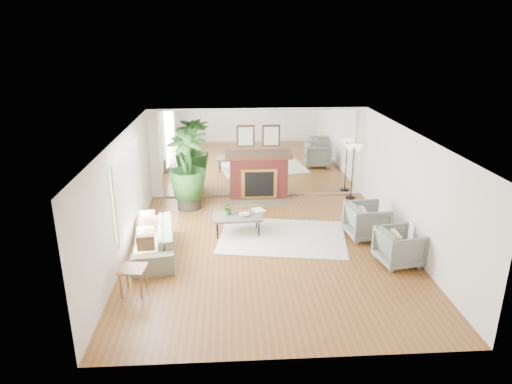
{
  "coord_description": "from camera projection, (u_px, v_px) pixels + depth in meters",
  "views": [
    {
      "loc": [
        -0.83,
        -8.85,
        4.43
      ],
      "look_at": [
        -0.24,
        0.6,
        1.11
      ],
      "focal_mm": 32.0,
      "sensor_mm": 36.0,
      "label": 1
    }
  ],
  "objects": [
    {
      "name": "fireplace",
      "position": [
        259.0,
        176.0,
        12.7
      ],
      "size": [
        1.85,
        0.83,
        2.05
      ],
      "color": "maroon",
      "rests_on": "ground"
    },
    {
      "name": "potted_ficus",
      "position": [
        187.0,
        167.0,
        11.79
      ],
      "size": [
        1.23,
        1.23,
        2.14
      ],
      "color": "black",
      "rests_on": "ground"
    },
    {
      "name": "coffee_table",
      "position": [
        237.0,
        217.0,
        10.49
      ],
      "size": [
        1.16,
        0.72,
        0.45
      ],
      "rotation": [
        0.0,
        0.0,
        0.05
      ],
      "color": "#645B4F",
      "rests_on": "ground"
    },
    {
      "name": "ground",
      "position": [
        269.0,
        250.0,
        9.84
      ],
      "size": [
        7.0,
        7.0,
        0.0
      ],
      "primitive_type": "plane",
      "color": "brown",
      "rests_on": "ground"
    },
    {
      "name": "area_rug",
      "position": [
        282.0,
        237.0,
        10.41
      ],
      "size": [
        3.11,
        2.44,
        0.03
      ],
      "primitive_type": "cube",
      "rotation": [
        0.0,
        0.0,
        -0.16
      ],
      "color": "silver",
      "rests_on": "ground"
    },
    {
      "name": "wall_back",
      "position": [
        258.0,
        153.0,
        12.72
      ],
      "size": [
        6.0,
        0.02,
        2.5
      ],
      "primitive_type": "cube",
      "color": "white",
      "rests_on": "ground"
    },
    {
      "name": "side_table",
      "position": [
        133.0,
        272.0,
        8.06
      ],
      "size": [
        0.49,
        0.49,
        0.51
      ],
      "rotation": [
        0.0,
        0.0,
        -0.11
      ],
      "color": "olive",
      "rests_on": "ground"
    },
    {
      "name": "wall_left",
      "position": [
        123.0,
        198.0,
        9.26
      ],
      "size": [
        0.02,
        7.0,
        2.5
      ],
      "primitive_type": "cube",
      "color": "white",
      "rests_on": "ground"
    },
    {
      "name": "fruit_bowl",
      "position": [
        244.0,
        215.0,
        10.44
      ],
      "size": [
        0.25,
        0.25,
        0.06
      ],
      "primitive_type": "imported",
      "rotation": [
        0.0,
        0.0,
        -0.01
      ],
      "color": "olive",
      "rests_on": "coffee_table"
    },
    {
      "name": "wall_right",
      "position": [
        411.0,
        192.0,
        9.61
      ],
      "size": [
        0.02,
        7.0,
        2.5
      ],
      "primitive_type": "cube",
      "color": "white",
      "rests_on": "ground"
    },
    {
      "name": "tabletop_plant",
      "position": [
        228.0,
        208.0,
        10.5
      ],
      "size": [
        0.33,
        0.3,
        0.32
      ],
      "primitive_type": "imported",
      "rotation": [
        0.0,
        0.0,
        0.22
      ],
      "color": "#295620",
      "rests_on": "coffee_table"
    },
    {
      "name": "armchair_back",
      "position": [
        367.0,
        221.0,
        10.32
      ],
      "size": [
        0.94,
        0.92,
        0.8
      ],
      "primitive_type": "imported",
      "rotation": [
        0.0,
        0.0,
        1.66
      ],
      "color": "gray",
      "rests_on": "ground"
    },
    {
      "name": "floor_lamp",
      "position": [
        354.0,
        153.0,
        12.48
      ],
      "size": [
        0.5,
        0.28,
        1.54
      ],
      "color": "black",
      "rests_on": "ground"
    },
    {
      "name": "window_panel",
      "position": [
        128.0,
        187.0,
        9.6
      ],
      "size": [
        0.04,
        2.4,
        1.5
      ],
      "primitive_type": "cube",
      "color": "#B2E09E",
      "rests_on": "wall_left"
    },
    {
      "name": "book",
      "position": [
        254.0,
        211.0,
        10.73
      ],
      "size": [
        0.35,
        0.39,
        0.02
      ],
      "primitive_type": "imported",
      "rotation": [
        0.0,
        0.0,
        0.45
      ],
      "color": "olive",
      "rests_on": "coffee_table"
    },
    {
      "name": "mirror_panel",
      "position": [
        258.0,
        153.0,
        12.7
      ],
      "size": [
        5.4,
        0.04,
        2.4
      ],
      "primitive_type": "cube",
      "color": "silver",
      "rests_on": "wall_back"
    },
    {
      "name": "sofa",
      "position": [
        153.0,
        240.0,
        9.58
      ],
      "size": [
        1.11,
        2.22,
        0.62
      ],
      "primitive_type": "imported",
      "rotation": [
        0.0,
        0.0,
        -1.44
      ],
      "color": "#6C715A",
      "rests_on": "ground"
    },
    {
      "name": "armchair_front",
      "position": [
        399.0,
        247.0,
        9.13
      ],
      "size": [
        0.94,
        0.92,
        0.74
      ],
      "primitive_type": "imported",
      "rotation": [
        0.0,
        0.0,
        1.74
      ],
      "color": "gray",
      "rests_on": "ground"
    }
  ]
}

